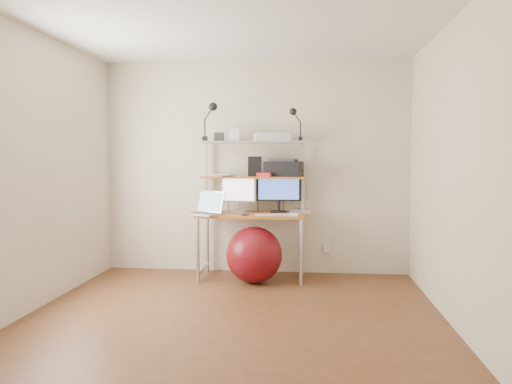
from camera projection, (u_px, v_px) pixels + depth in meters
room at (232, 172)px, 4.13m from camera, size 3.60×3.60×3.60m
computer_desk at (252, 194)px, 5.64m from camera, size 1.20×0.60×1.57m
wall_outlet at (327, 248)px, 5.88m from camera, size 0.08×0.01×0.12m
monitor_silver at (238, 191)px, 5.70m from camera, size 0.40×0.15×0.45m
monitor_black at (279, 190)px, 5.70m from camera, size 0.51×0.16×0.51m
laptop at (207, 209)px, 5.50m from camera, size 0.46×0.44×0.32m
keyboard at (274, 215)px, 5.40m from camera, size 0.42×0.22×0.01m
mouse at (294, 214)px, 5.37m from camera, size 0.10×0.07×0.03m
mac_mini at (300, 211)px, 5.65m from camera, size 0.24×0.24×0.04m
phone at (246, 215)px, 5.43m from camera, size 0.08×0.13×0.01m
printer at (284, 168)px, 5.67m from camera, size 0.46×0.35×0.20m
nas_cube at (255, 166)px, 5.71m from camera, size 0.17×0.17×0.23m
red_box at (265, 175)px, 5.58m from camera, size 0.18×0.14×0.04m
scanner at (272, 137)px, 5.66m from camera, size 0.45×0.35×0.10m
box_white at (234, 135)px, 5.66m from camera, size 0.13×0.11×0.14m
box_grey at (219, 137)px, 5.72m from camera, size 0.11×0.11×0.10m
clip_lamp_left at (211, 113)px, 5.61m from camera, size 0.17×0.10×0.43m
clip_lamp_right at (295, 117)px, 5.51m from camera, size 0.14×0.08×0.36m
exercise_ball at (254, 255)px, 5.43m from camera, size 0.61×0.61×0.61m
paper_stack at (221, 175)px, 5.73m from camera, size 0.34×0.41×0.02m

